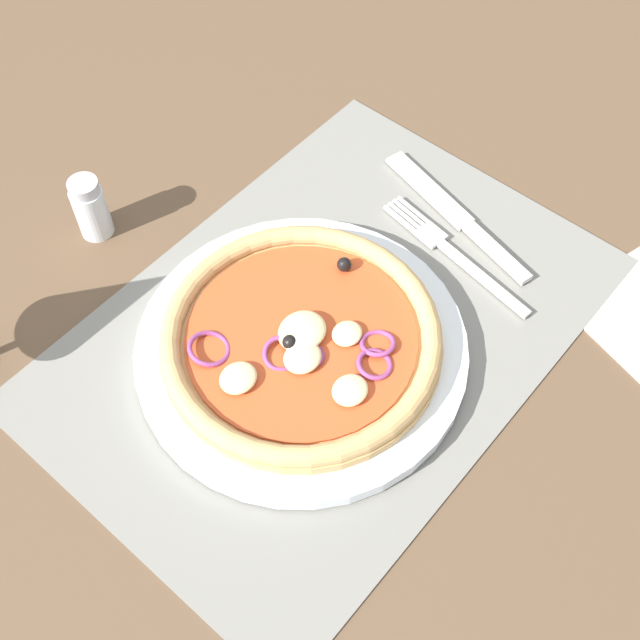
{
  "coord_description": "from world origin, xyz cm",
  "views": [
    {
      "loc": [
        -31.51,
        -26.02,
        61.76
      ],
      "look_at": [
        -1.07,
        0.0,
        2.81
      ],
      "focal_mm": 46.14,
      "sensor_mm": 36.0,
      "label": 1
    }
  ],
  "objects_px": {
    "plate": "(303,350)",
    "knife": "(455,214)",
    "pepper_shaker": "(91,208)",
    "pizza": "(303,340)",
    "fork": "(448,250)"
  },
  "relations": [
    {
      "from": "plate",
      "to": "pepper_shaker",
      "type": "relative_size",
      "value": 4.32
    },
    {
      "from": "plate",
      "to": "knife",
      "type": "relative_size",
      "value": 1.46
    },
    {
      "from": "knife",
      "to": "fork",
      "type": "bearing_deg",
      "value": 131.5
    },
    {
      "from": "plate",
      "to": "fork",
      "type": "relative_size",
      "value": 1.61
    },
    {
      "from": "knife",
      "to": "pepper_shaker",
      "type": "relative_size",
      "value": 2.96
    },
    {
      "from": "plate",
      "to": "pizza",
      "type": "distance_m",
      "value": 0.02
    },
    {
      "from": "plate",
      "to": "pepper_shaker",
      "type": "distance_m",
      "value": 0.25
    },
    {
      "from": "fork",
      "to": "knife",
      "type": "xyz_separation_m",
      "value": [
        0.04,
        0.02,
        0.0
      ]
    },
    {
      "from": "fork",
      "to": "knife",
      "type": "bearing_deg",
      "value": -53.41
    },
    {
      "from": "plate",
      "to": "fork",
      "type": "height_order",
      "value": "plate"
    },
    {
      "from": "fork",
      "to": "knife",
      "type": "relative_size",
      "value": 0.91
    },
    {
      "from": "plate",
      "to": "pizza",
      "type": "xyz_separation_m",
      "value": [
        -0.0,
        -0.0,
        0.02
      ]
    },
    {
      "from": "pizza",
      "to": "fork",
      "type": "distance_m",
      "value": 0.18
    },
    {
      "from": "pizza",
      "to": "knife",
      "type": "bearing_deg",
      "value": -1.72
    },
    {
      "from": "plate",
      "to": "knife",
      "type": "distance_m",
      "value": 0.22
    }
  ]
}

